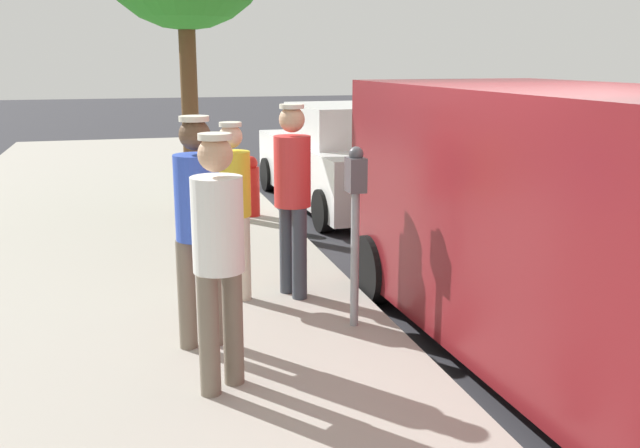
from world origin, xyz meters
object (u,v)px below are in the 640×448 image
Objects in this scene: pedestrian_in_blue at (198,217)px; pedestrian_in_red at (292,187)px; fire_hydrant at (251,187)px; parked_van at (599,228)px; parking_meter_near at (355,206)px; pedestrian_in_white at (218,247)px; parked_sedan_behind at (345,160)px; pedestrian_in_yellow at (232,200)px.

pedestrian_in_red is at bearing -134.01° from pedestrian_in_blue.
pedestrian_in_blue is 2.09× the size of fire_hydrant.
parked_van is at bearing 132.22° from pedestrian_in_red.
fire_hydrant is (1.60, -5.57, -0.59)m from parked_van.
pedestrian_in_white reaches higher than parking_meter_near.
parked_van reaches higher than parking_meter_near.
pedestrian_in_white is 0.33× the size of parked_van.
pedestrian_in_red is 1.03× the size of pedestrian_in_white.
parked_sedan_behind is (-1.62, -5.50, -0.43)m from parking_meter_near.
pedestrian_in_red reaches higher than parked_sedan_behind.
parked_van reaches higher than pedestrian_in_blue.
parked_van is 6.61m from parked_sedan_behind.
parking_meter_near is 4.51m from fire_hydrant.
parked_sedan_behind is (-1.94, -4.59, -0.45)m from pedestrian_in_red.
pedestrian_in_yellow reaches higher than parked_sedan_behind.
pedestrian_in_yellow is at bearing -9.35° from pedestrian_in_red.
pedestrian_in_yellow is 1.92× the size of fire_hydrant.
parked_sedan_behind is at bearing -112.85° from pedestrian_in_red.
pedestrian_in_blue reaches higher than parking_meter_near.
pedestrian_in_white is at bearing 62.93° from pedestrian_in_red.
pedestrian_in_blue is 6.32m from parked_sedan_behind.
pedestrian_in_white is 1.92m from pedestrian_in_yellow.
pedestrian_in_red is at bearing -70.57° from parking_meter_near.
parking_meter_near is 0.85× the size of pedestrian_in_blue.
pedestrian_in_red is 2.71m from parked_van.
parked_sedan_behind reaches higher than fire_hydrant.
pedestrian_in_blue is at bearing 45.99° from pedestrian_in_red.
pedestrian_in_red is 0.56m from pedestrian_in_yellow.
pedestrian_in_blue is (0.97, 1.00, -0.01)m from pedestrian_in_red.
pedestrian_in_red is at bearing -47.78° from parked_van.
pedestrian_in_yellow is 3.16m from parked_van.
pedestrian_in_blue is (0.05, -0.79, 0.03)m from pedestrian_in_white.
pedestrian_in_blue is at bearing -86.17° from pedestrian_in_white.
parking_meter_near is 0.96m from pedestrian_in_red.
pedestrian_in_blue is (1.29, 0.10, 0.01)m from parking_meter_near.
pedestrian_in_blue reaches higher than pedestrian_in_white.
parking_meter_near is at bearing -144.26° from pedestrian_in_white.
parked_van reaches higher than pedestrian_in_white.
parked_van is (-2.37, 2.09, 0.06)m from pedestrian_in_yellow.
parked_van is at bearing 175.52° from pedestrian_in_white.
fire_hydrant is at bearing -102.41° from pedestrian_in_yellow.
parked_sedan_behind is (-0.12, -6.60, -0.41)m from parked_van.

